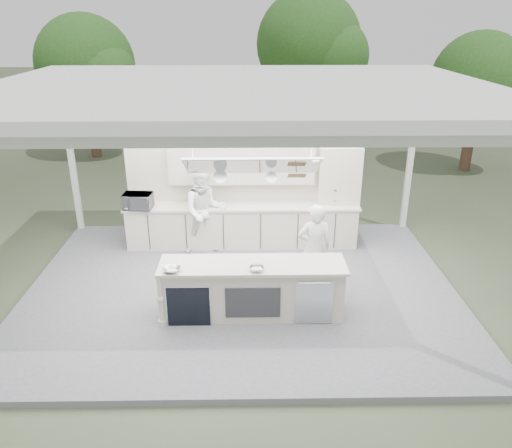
{
  "coord_description": "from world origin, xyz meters",
  "views": [
    {
      "loc": [
        0.13,
        -8.25,
        4.87
      ],
      "look_at": [
        0.28,
        0.4,
        1.24
      ],
      "focal_mm": 35.0,
      "sensor_mm": 36.0,
      "label": 1
    }
  ],
  "objects_px": {
    "sous_chef": "(205,211)",
    "back_counter": "(242,225)",
    "demo_island": "(251,289)",
    "head_chef": "(314,248)"
  },
  "relations": [
    {
      "from": "demo_island",
      "to": "sous_chef",
      "type": "bearing_deg",
      "value": 111.33
    },
    {
      "from": "sous_chef",
      "to": "back_counter",
      "type": "bearing_deg",
      "value": 13.35
    },
    {
      "from": "head_chef",
      "to": "sous_chef",
      "type": "xyz_separation_m",
      "value": [
        -2.11,
        1.64,
        0.09
      ]
    },
    {
      "from": "back_counter",
      "to": "head_chef",
      "type": "height_order",
      "value": "head_chef"
    },
    {
      "from": "demo_island",
      "to": "head_chef",
      "type": "bearing_deg",
      "value": 35.47
    },
    {
      "from": "head_chef",
      "to": "sous_chef",
      "type": "height_order",
      "value": "sous_chef"
    },
    {
      "from": "back_counter",
      "to": "sous_chef",
      "type": "xyz_separation_m",
      "value": [
        -0.78,
        -0.35,
        0.46
      ]
    },
    {
      "from": "back_counter",
      "to": "demo_island",
      "type": "bearing_deg",
      "value": -86.37
    },
    {
      "from": "demo_island",
      "to": "back_counter",
      "type": "distance_m",
      "value": 2.82
    },
    {
      "from": "head_chef",
      "to": "sous_chef",
      "type": "bearing_deg",
      "value": -42.88
    }
  ]
}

